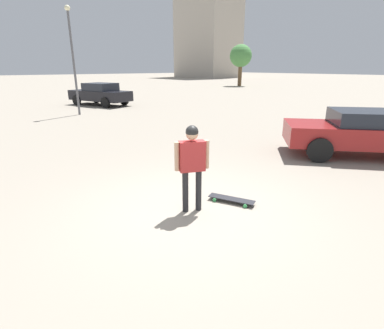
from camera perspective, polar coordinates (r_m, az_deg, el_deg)
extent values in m
plane|color=gray|center=(5.74, 0.00, -8.72)|extent=(220.00, 220.00, 0.00)
cylinder|color=#262628|center=(5.55, -1.27, -5.18)|extent=(0.11, 0.11, 0.80)
cylinder|color=#262628|center=(5.61, 1.25, -4.92)|extent=(0.11, 0.11, 0.80)
cube|color=#B22D2D|center=(5.34, 0.00, 1.61)|extent=(0.37, 0.50, 0.55)
cylinder|color=tan|center=(5.28, -2.89, 1.54)|extent=(0.09, 0.09, 0.52)
cylinder|color=tan|center=(5.41, 2.81, 1.96)|extent=(0.09, 0.09, 0.52)
sphere|color=tan|center=(5.24, 0.00, 5.84)|extent=(0.22, 0.22, 0.22)
sphere|color=black|center=(5.24, 0.00, 6.24)|extent=(0.23, 0.23, 0.23)
cube|color=#232328|center=(6.08, 7.53, -6.48)|extent=(0.93, 0.60, 0.01)
cylinder|color=green|center=(6.09, 4.30, -6.77)|extent=(0.08, 0.06, 0.07)
cylinder|color=green|center=(6.29, 5.12, -5.93)|extent=(0.08, 0.06, 0.07)
cylinder|color=green|center=(5.91, 10.07, -7.82)|extent=(0.08, 0.06, 0.07)
cylinder|color=green|center=(6.12, 10.71, -6.91)|extent=(0.08, 0.06, 0.07)
cube|color=maroon|center=(10.34, 29.48, 4.97)|extent=(4.38, 4.22, 0.60)
cube|color=#1E232D|center=(10.29, 30.49, 7.69)|extent=(2.51, 2.49, 0.42)
cylinder|color=black|center=(9.19, 23.12, 2.53)|extent=(0.66, 0.62, 0.71)
cylinder|color=black|center=(10.86, 21.08, 5.01)|extent=(0.66, 0.62, 0.71)
cube|color=black|center=(22.48, -17.12, 12.46)|extent=(4.93, 3.24, 0.66)
cube|color=#1E232D|center=(22.35, -17.06, 13.96)|extent=(2.49, 2.20, 0.51)
cylinder|color=black|center=(23.05, -21.11, 11.35)|extent=(0.72, 0.43, 0.69)
cylinder|color=black|center=(24.16, -17.79, 11.95)|extent=(0.72, 0.43, 0.69)
cylinder|color=black|center=(20.87, -16.18, 11.25)|extent=(0.72, 0.43, 0.69)
cylinder|color=black|center=(22.09, -12.79, 11.85)|extent=(0.72, 0.43, 0.69)
cube|color=#B2A899|center=(81.85, 2.94, 24.86)|extent=(15.75, 9.67, 24.45)
cylinder|color=brown|center=(44.35, 9.10, 16.49)|extent=(0.53, 0.53, 2.98)
sphere|color=#478442|center=(44.36, 9.27, 19.77)|extent=(3.01, 3.01, 3.01)
cylinder|color=#59595E|center=(18.23, -21.57, 17.18)|extent=(0.12, 0.12, 5.35)
sphere|color=beige|center=(18.45, -22.67, 25.83)|extent=(0.28, 0.28, 0.28)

